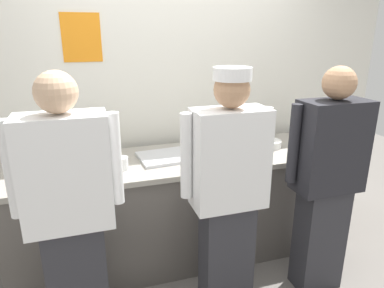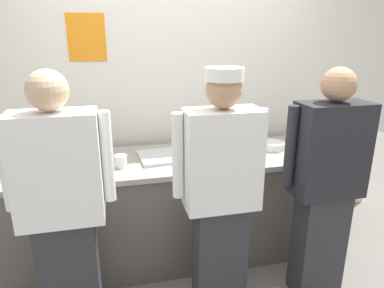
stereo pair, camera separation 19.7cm
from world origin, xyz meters
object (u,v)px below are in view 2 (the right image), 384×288
chef_far_right (326,183)px  squeeze_bottle_primary (252,150)px  squeeze_bottle_spare (247,132)px  chefs_knife (211,150)px  ramekin_green_sauce (212,158)px  chef_near_left (62,208)px  squeeze_bottle_secondary (108,144)px  ramekin_orange_sauce (256,152)px  mixing_bowl_steel (87,155)px  chef_center (221,192)px  deli_cup (121,161)px  plate_stack_rear (45,163)px  sheet_tray (170,156)px  plate_stack_front (272,145)px

chef_far_right → squeeze_bottle_primary: chef_far_right is taller
squeeze_bottle_spare → chefs_knife: bearing=-159.1°
ramekin_green_sauce → chefs_knife: (0.06, 0.25, -0.02)m
chef_near_left → squeeze_bottle_secondary: 0.89m
chef_near_left → ramekin_orange_sauce: 1.52m
mixing_bowl_steel → squeeze_bottle_primary: 1.25m
chef_center → ramekin_green_sauce: chef_center is taller
squeeze_bottle_secondary → squeeze_bottle_spare: size_ratio=0.84×
squeeze_bottle_spare → deli_cup: bearing=-162.5°
ramekin_green_sauce → plate_stack_rear: bearing=172.7°
chef_near_left → sheet_tray: 1.00m
plate_stack_front → ramekin_green_sauce: 0.61m
sheet_tray → deli_cup: (-0.39, -0.13, 0.03)m
plate_stack_rear → sheet_tray: plate_stack_rear is taller
ramekin_green_sauce → deli_cup: bearing=176.9°
chef_far_right → deli_cup: chef_far_right is taller
squeeze_bottle_secondary → chefs_knife: 0.84m
mixing_bowl_steel → squeeze_bottle_primary: size_ratio=1.76×
squeeze_bottle_primary → ramekin_green_sauce: size_ratio=2.04×
squeeze_bottle_spare → squeeze_bottle_secondary: bearing=-178.0°
chef_near_left → sheet_tray: bearing=42.3°
mixing_bowl_steel → chef_center: bearing=-40.0°
chef_far_right → squeeze_bottle_spare: chef_far_right is taller
squeeze_bottle_spare → ramekin_orange_sauce: squeeze_bottle_spare is taller
chef_center → chefs_knife: size_ratio=5.96×
squeeze_bottle_secondary → chefs_knife: size_ratio=0.64×
mixing_bowl_steel → squeeze_bottle_secondary: 0.23m
ramekin_green_sauce → chefs_knife: ramekin_green_sauce is taller
chef_far_right → chef_center: bearing=179.7°
mixing_bowl_steel → squeeze_bottle_primary: squeeze_bottle_primary is taller
plate_stack_front → squeeze_bottle_spare: bearing=124.0°
mixing_bowl_steel → squeeze_bottle_secondary: (0.15, 0.17, 0.02)m
chef_near_left → chef_center: bearing=-1.0°
sheet_tray → ramekin_green_sauce: ramekin_green_sauce is taller
plate_stack_rear → squeeze_bottle_secondary: size_ratio=1.08×
squeeze_bottle_secondary → chefs_knife: squeeze_bottle_secondary is taller
chef_far_right → squeeze_bottle_primary: bearing=127.0°
sheet_tray → ramekin_orange_sauce: bearing=-9.1°
squeeze_bottle_spare → ramekin_orange_sauce: 0.34m
squeeze_bottle_secondary → chef_near_left: bearing=-107.1°
mixing_bowl_steel → deli_cup: 0.28m
ramekin_orange_sauce → ramekin_green_sauce: size_ratio=1.13×
plate_stack_rear → ramekin_orange_sauce: (1.61, -0.10, -0.01)m
squeeze_bottle_primary → ramekin_orange_sauce: size_ratio=1.80×
deli_cup → ramekin_orange_sauce: bearing=1.3°
chef_near_left → squeeze_bottle_spare: bearing=31.2°
plate_stack_front → mixing_bowl_steel: size_ratio=0.66×
squeeze_bottle_primary → squeeze_bottle_spare: bearing=73.4°
chef_far_right → ramekin_orange_sauce: 0.64m
plate_stack_rear → squeeze_bottle_primary: 1.54m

